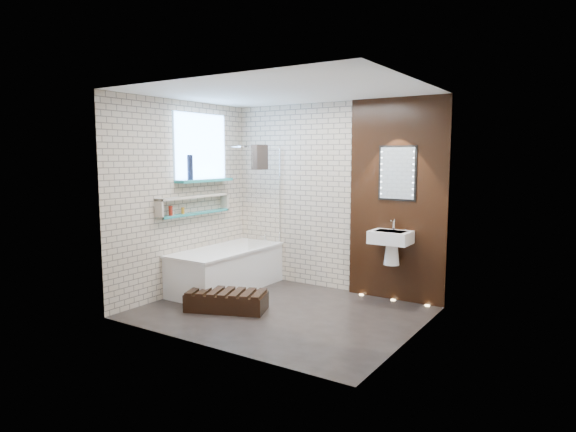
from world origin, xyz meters
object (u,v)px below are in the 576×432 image
Objects in this scene: bath_screen at (265,198)px; led_mirror at (397,173)px; bathtub at (227,269)px; washbasin at (391,242)px; walnut_step at (227,302)px.

bath_screen is 1.89m from led_mirror.
bathtub is 2.68m from led_mirror.
led_mirror is at bearing 90.00° from washbasin.
washbasin is at bearing 41.56° from walnut_step.
washbasin is 0.88m from led_mirror.
bathtub is at bearing -128.90° from bath_screen.
washbasin reaches higher than walnut_step.
bathtub is at bearing -160.22° from led_mirror.
washbasin is (1.82, 0.18, -0.49)m from bath_screen.
washbasin is 0.61× the size of walnut_step.
washbasin is at bearing 16.01° from bathtub.
bathtub is 1.14m from bath_screen.
bathtub is at bearing -163.99° from washbasin.
bath_screen is at bearing 102.78° from walnut_step.
led_mirror is (0.00, 0.16, 0.86)m from washbasin.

